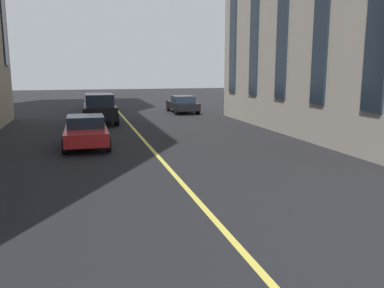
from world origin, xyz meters
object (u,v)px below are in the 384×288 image
(car_white_mid, at_px, (95,101))
(car_black_trailing, at_px, (100,108))
(car_black_parked_b, at_px, (183,104))
(car_red_oncoming, at_px, (86,131))

(car_white_mid, relative_size, car_black_trailing, 0.83)
(car_black_parked_b, height_order, car_black_trailing, car_black_trailing)
(car_white_mid, xyz_separation_m, car_black_parked_b, (-4.79, -6.65, 0.00))
(car_black_parked_b, xyz_separation_m, car_black_trailing, (-4.75, 6.68, 0.27))
(car_black_parked_b, distance_m, car_black_trailing, 8.20)
(car_red_oncoming, height_order, car_black_trailing, car_black_trailing)
(car_red_oncoming, bearing_deg, car_white_mid, -3.17)
(car_white_mid, distance_m, car_black_trailing, 9.55)
(car_white_mid, relative_size, car_red_oncoming, 0.89)
(car_white_mid, height_order, car_black_trailing, car_black_trailing)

